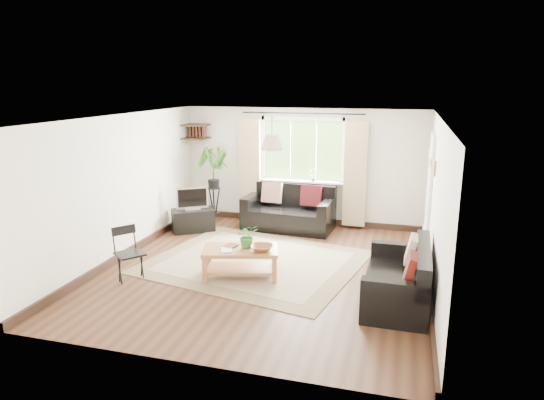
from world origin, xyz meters
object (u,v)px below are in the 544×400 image
(sofa_back, at_px, (288,209))
(palm_stand, at_px, (214,185))
(coffee_table, at_px, (241,263))
(tv_stand, at_px, (193,220))
(sofa_right, at_px, (397,275))
(folding_chair, at_px, (130,255))

(sofa_back, distance_m, palm_stand, 1.71)
(coffee_table, relative_size, tv_stand, 1.38)
(palm_stand, bearing_deg, tv_stand, -100.70)
(sofa_right, bearing_deg, tv_stand, -118.19)
(sofa_back, xyz_separation_m, tv_stand, (-1.81, -0.64, -0.20))
(sofa_right, bearing_deg, folding_chair, -84.39)
(sofa_back, height_order, tv_stand, sofa_back)
(tv_stand, bearing_deg, sofa_right, -62.25)
(sofa_back, height_order, folding_chair, sofa_back)
(sofa_back, height_order, palm_stand, palm_stand)
(coffee_table, xyz_separation_m, palm_stand, (-1.55, 2.76, 0.56))
(sofa_right, bearing_deg, sofa_back, -141.61)
(sofa_back, distance_m, coffee_table, 2.63)
(sofa_right, xyz_separation_m, coffee_table, (-2.31, 0.24, -0.15))
(coffee_table, bearing_deg, tv_stand, 130.52)
(sofa_back, bearing_deg, coffee_table, -88.22)
(tv_stand, bearing_deg, folding_chair, -119.81)
(tv_stand, bearing_deg, coffee_table, -82.66)
(sofa_right, distance_m, coffee_table, 2.33)
(sofa_right, xyz_separation_m, palm_stand, (-3.86, 3.00, 0.41))
(coffee_table, xyz_separation_m, tv_stand, (-1.70, 1.98, -0.01))
(coffee_table, distance_m, tv_stand, 2.61)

